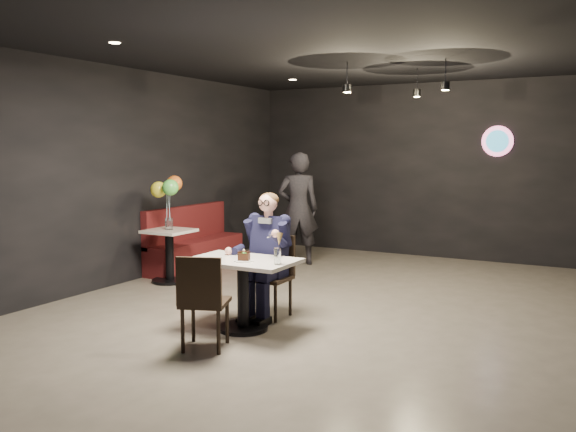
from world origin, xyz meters
The scene contains 17 objects.
floor centered at (0.00, 0.00, 0.00)m, with size 9.00×9.00×0.00m, color slate.
wall_sign centered at (0.80, 4.47, 2.00)m, with size 0.50×0.06×0.50m, color pink, non-canonical shape.
pendant_lights centered at (0.00, 2.00, 2.88)m, with size 1.40×1.20×0.36m, color black.
main_table centered at (-0.81, -0.71, 0.38)m, with size 1.10×0.70×0.75m, color white.
chair_far centered at (-0.81, -0.16, 0.46)m, with size 0.42×0.46×0.92m, color black.
chair_near centered at (-0.81, -1.37, 0.46)m, with size 0.42×0.46×0.92m, color black.
seated_man centered at (-0.81, -0.16, 0.72)m, with size 0.60×0.80×1.44m, color black.
dessert_plate centered at (-0.73, -0.80, 0.76)m, with size 0.21×0.21×0.01m, color white.
cake_slice centered at (-0.73, -0.80, 0.80)m, with size 0.11×0.09×0.08m, color black.
mint_leaf centered at (-0.71, -0.83, 0.84)m, with size 0.06×0.04×0.01m, color green.
sundae_glass centered at (-0.35, -0.77, 0.83)m, with size 0.07×0.07×0.16m, color silver.
wafer_cone centered at (-0.34, -0.77, 1.00)m, with size 0.06×0.06×0.13m, color tan.
booth_bench centered at (-3.25, 1.72, 0.49)m, with size 0.49×1.96×0.98m, color #440E10.
side_table centered at (-2.95, 0.72, 0.37)m, with size 0.59×0.59×0.74m, color white.
balloon_vase centered at (-2.95, 0.72, 0.83)m, with size 0.11×0.11×0.16m, color silver.
balloon_bunch centered at (-2.95, 0.72, 1.24)m, with size 0.41×0.41×0.68m, color yellow.
passerby centered at (-1.98, 2.78, 0.91)m, with size 0.66×0.44×1.82m, color black.
Camera 1 is at (2.56, -5.93, 1.89)m, focal length 38.00 mm.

